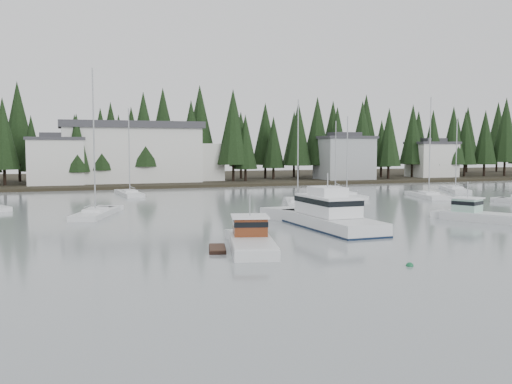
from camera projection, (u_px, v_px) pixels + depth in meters
ground at (433, 285)px, 28.02m from camera, size 260.00×260.00×0.00m
far_shore_land at (148, 180)px, 119.50m from camera, size 240.00×54.00×1.00m
conifer_treeline at (156, 183)px, 109.12m from camera, size 200.00×22.00×20.00m
house_west at (56, 160)px, 96.34m from camera, size 9.54×7.42×8.75m
house_east_a at (344, 157)px, 112.84m from camera, size 10.60×8.48×9.25m
house_east_b at (432, 159)px, 121.88m from camera, size 9.54×7.42×8.25m
harbor_inn at (143, 153)px, 104.27m from camera, size 29.50×11.50×10.90m
lobster_boat_brown at (250, 242)px, 37.87m from camera, size 5.37×8.59×4.04m
cabin_cruiser_center at (330, 219)px, 47.68m from camera, size 4.23×12.50×5.32m
lobster_boat_teal at (478, 215)px, 52.65m from camera, size 5.63×7.57×4.02m
sailboat_0 at (347, 197)px, 76.96m from camera, size 3.35×8.98×11.46m
sailboat_2 at (130, 195)px, 80.67m from camera, size 3.11×9.22×12.79m
sailboat_3 at (429, 197)px, 77.15m from camera, size 4.66×9.05×14.04m
sailboat_4 at (96, 215)px, 56.24m from camera, size 5.46×9.63×15.00m
sailboat_5 at (298, 205)px, 66.69m from camera, size 5.52×9.63×12.85m
sailboat_6 at (455, 191)px, 88.53m from camera, size 6.78×10.59×11.45m
sailboat_8 at (335, 191)px, 88.24m from camera, size 4.68×8.59×11.39m
runabout_1 at (324, 208)px, 62.63m from camera, size 2.51×6.07×1.42m
mooring_buoy_green at (410, 266)px, 32.43m from camera, size 0.44×0.44×0.44m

